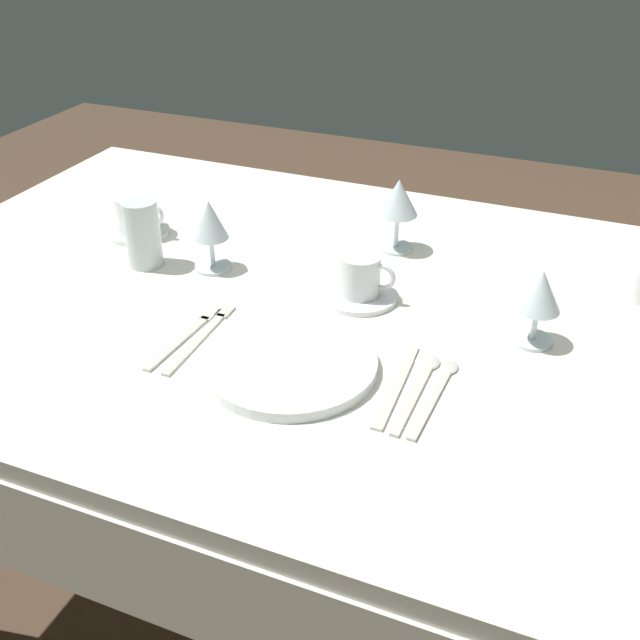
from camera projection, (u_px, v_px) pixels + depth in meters
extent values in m
plane|color=#4C3828|center=(345.00, 588.00, 1.72)|extent=(6.00, 6.00, 0.00)
cube|color=silver|center=(352.00, 316.00, 1.34)|extent=(1.80, 1.10, 0.04)
cube|color=silver|center=(200.00, 595.00, 0.97)|extent=(1.80, 0.01, 0.18)
cube|color=silver|center=(431.00, 244.00, 1.83)|extent=(1.80, 0.01, 0.18)
cylinder|color=brown|center=(140.00, 295.00, 2.15)|extent=(0.07, 0.07, 0.70)
cylinder|color=white|center=(290.00, 364.00, 1.17)|extent=(0.27, 0.27, 0.02)
cube|color=beige|center=(195.00, 343.00, 1.23)|extent=(0.02, 0.19, 0.00)
cube|color=beige|center=(225.00, 312.00, 1.32)|extent=(0.02, 0.04, 0.00)
cube|color=beige|center=(178.00, 343.00, 1.23)|extent=(0.02, 0.17, 0.00)
cube|color=beige|center=(210.00, 314.00, 1.31)|extent=(0.02, 0.04, 0.00)
cube|color=beige|center=(393.00, 393.00, 1.12)|extent=(0.03, 0.18, 0.00)
cube|color=beige|center=(410.00, 356.00, 1.20)|extent=(0.02, 0.06, 0.00)
cube|color=beige|center=(412.00, 399.00, 1.11)|extent=(0.01, 0.18, 0.00)
ellipsoid|color=beige|center=(431.00, 363.00, 1.18)|extent=(0.03, 0.04, 0.01)
cube|color=beige|center=(430.00, 404.00, 1.10)|extent=(0.02, 0.18, 0.00)
ellipsoid|color=beige|center=(449.00, 367.00, 1.17)|extent=(0.03, 0.04, 0.01)
cylinder|color=white|center=(361.00, 296.00, 1.36)|extent=(0.14, 0.14, 0.01)
cylinder|color=white|center=(362.00, 275.00, 1.34)|extent=(0.07, 0.07, 0.07)
torus|color=white|center=(382.00, 277.00, 1.32)|extent=(0.05, 0.01, 0.05)
cylinder|color=white|center=(139.00, 232.00, 1.59)|extent=(0.13, 0.13, 0.01)
cylinder|color=white|center=(136.00, 213.00, 1.57)|extent=(0.08, 0.08, 0.07)
torus|color=white|center=(153.00, 215.00, 1.55)|extent=(0.05, 0.01, 0.05)
cylinder|color=silver|center=(532.00, 340.00, 1.24)|extent=(0.07, 0.07, 0.01)
cylinder|color=silver|center=(535.00, 324.00, 1.22)|extent=(0.01, 0.01, 0.06)
cone|color=silver|center=(541.00, 290.00, 1.19)|extent=(0.07, 0.07, 0.07)
cylinder|color=silver|center=(213.00, 267.00, 1.46)|extent=(0.07, 0.07, 0.01)
cylinder|color=silver|center=(212.00, 252.00, 1.44)|extent=(0.01, 0.01, 0.06)
cone|color=silver|center=(210.00, 219.00, 1.41)|extent=(0.07, 0.07, 0.07)
cylinder|color=silver|center=(395.00, 247.00, 1.53)|extent=(0.07, 0.07, 0.01)
cylinder|color=silver|center=(396.00, 230.00, 1.51)|extent=(0.01, 0.01, 0.07)
cone|color=silver|center=(398.00, 197.00, 1.47)|extent=(0.08, 0.08, 0.07)
cylinder|color=silver|center=(143.00, 233.00, 1.44)|extent=(0.07, 0.07, 0.13)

